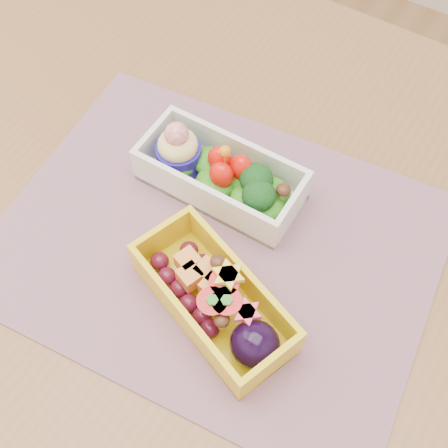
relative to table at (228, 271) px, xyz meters
The scene contains 5 objects.
ground 0.65m from the table, ahead, with size 3.00×3.00×0.00m, color olive.
table is the anchor object (origin of this frame).
placemat 0.10m from the table, 94.83° to the right, with size 0.45×0.34×0.00m, color #8A5F6F.
bento_white 0.14m from the table, 132.04° to the left, with size 0.18×0.08×0.07m.
bento_yellow 0.16m from the table, 65.41° to the right, with size 0.19×0.13×0.06m.
Camera 1 is at (0.16, -0.27, 1.27)m, focal length 45.60 mm.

